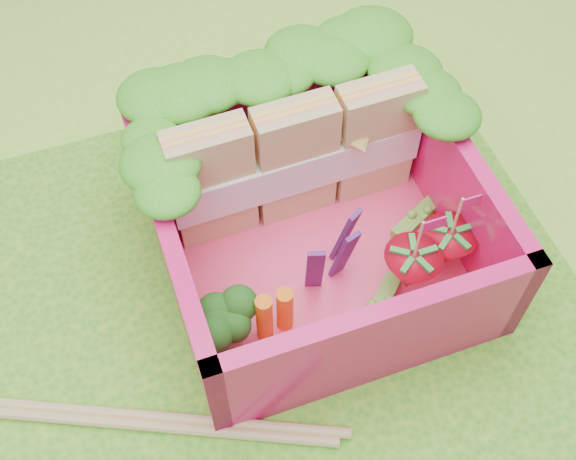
{
  "coord_description": "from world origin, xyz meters",
  "views": [
    {
      "loc": [
        -0.44,
        -1.33,
        2.78
      ],
      "look_at": [
        0.12,
        0.27,
        0.28
      ],
      "focal_mm": 45.0,
      "sensor_mm": 36.0,
      "label": 1
    }
  ],
  "objects_px": {
    "broccoli": "(225,325)",
    "strawberry_left": "(410,271)",
    "bento_box": "(316,218)",
    "sandwich_stack": "(296,160)",
    "strawberry_right": "(447,248)",
    "chopsticks": "(32,411)"
  },
  "relations": [
    {
      "from": "broccoli",
      "to": "strawberry_right",
      "type": "xyz_separation_m",
      "value": [
        1.0,
        0.06,
        -0.06
      ]
    },
    {
      "from": "sandwich_stack",
      "to": "strawberry_right",
      "type": "height_order",
      "value": "sandwich_stack"
    },
    {
      "from": "strawberry_right",
      "to": "broccoli",
      "type": "bearing_deg",
      "value": -176.38
    },
    {
      "from": "sandwich_stack",
      "to": "chopsticks",
      "type": "distance_m",
      "value": 1.47
    },
    {
      "from": "chopsticks",
      "to": "strawberry_right",
      "type": "bearing_deg",
      "value": 1.89
    },
    {
      "from": "bento_box",
      "to": "chopsticks",
      "type": "distance_m",
      "value": 1.36
    },
    {
      "from": "broccoli",
      "to": "chopsticks",
      "type": "xyz_separation_m",
      "value": [
        -0.8,
        0.0,
        -0.21
      ]
    },
    {
      "from": "strawberry_right",
      "to": "chopsticks",
      "type": "distance_m",
      "value": 1.81
    },
    {
      "from": "sandwich_stack",
      "to": "broccoli",
      "type": "relative_size",
      "value": 3.24
    },
    {
      "from": "strawberry_left",
      "to": "strawberry_right",
      "type": "xyz_separation_m",
      "value": [
        0.2,
        0.05,
        -0.0
      ]
    },
    {
      "from": "strawberry_right",
      "to": "chopsticks",
      "type": "height_order",
      "value": "strawberry_right"
    },
    {
      "from": "sandwich_stack",
      "to": "strawberry_left",
      "type": "relative_size",
      "value": 2.33
    },
    {
      "from": "broccoli",
      "to": "strawberry_left",
      "type": "relative_size",
      "value": 0.72
    },
    {
      "from": "broccoli",
      "to": "strawberry_left",
      "type": "height_order",
      "value": "strawberry_left"
    },
    {
      "from": "bento_box",
      "to": "strawberry_left",
      "type": "relative_size",
      "value": 2.7
    },
    {
      "from": "broccoli",
      "to": "sandwich_stack",
      "type": "bearing_deg",
      "value": 49.37
    },
    {
      "from": "strawberry_right",
      "to": "chopsticks",
      "type": "bearing_deg",
      "value": -178.11
    },
    {
      "from": "strawberry_right",
      "to": "strawberry_left",
      "type": "bearing_deg",
      "value": -164.7
    },
    {
      "from": "bento_box",
      "to": "strawberry_left",
      "type": "xyz_separation_m",
      "value": [
        0.3,
        -0.32,
        -0.1
      ]
    },
    {
      "from": "bento_box",
      "to": "strawberry_left",
      "type": "height_order",
      "value": "bento_box"
    },
    {
      "from": "bento_box",
      "to": "broccoli",
      "type": "distance_m",
      "value": 0.6
    },
    {
      "from": "broccoli",
      "to": "chopsticks",
      "type": "distance_m",
      "value": 0.83
    }
  ]
}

